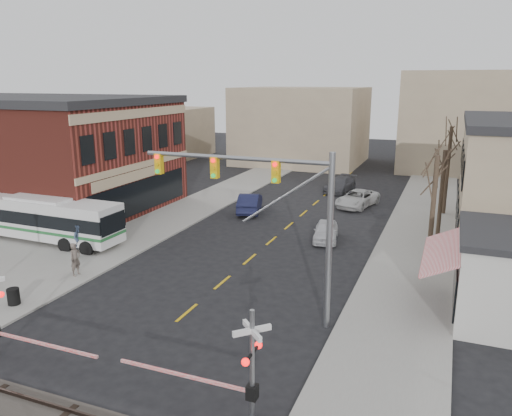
{
  "coord_description": "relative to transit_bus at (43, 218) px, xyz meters",
  "views": [
    {
      "loc": [
        11.26,
        -17.3,
        10.91
      ],
      "look_at": [
        0.61,
        9.54,
        3.5
      ],
      "focal_mm": 35.0,
      "sensor_mm": 36.0,
      "label": 1
    }
  ],
  "objects": [
    {
      "name": "tree_east_a",
      "position": [
        25.11,
        3.91,
        1.77
      ],
      "size": [
        0.28,
        0.28,
        6.75
      ],
      "color": "#382B21",
      "rests_on": "sidewalk_east"
    },
    {
      "name": "traffic_signal_mast",
      "position": [
        18.61,
        -4.92,
        3.97
      ],
      "size": [
        9.21,
        0.3,
        8.0
      ],
      "color": "gray",
      "rests_on": "ground"
    },
    {
      "name": "sidewalk_west",
      "position": [
        5.11,
        11.91,
        -1.67
      ],
      "size": [
        5.0,
        60.0,
        0.12
      ],
      "primitive_type": "cube",
      "color": "gray",
      "rests_on": "ground"
    },
    {
      "name": "ground",
      "position": [
        14.61,
        -8.09,
        -1.73
      ],
      "size": [
        160.0,
        160.0,
        0.0
      ],
      "primitive_type": "plane",
      "color": "black",
      "rests_on": "ground"
    },
    {
      "name": "pedestrian_far",
      "position": [
        4.16,
        -1.27,
        -0.66
      ],
      "size": [
        1.16,
        1.08,
        1.9
      ],
      "primitive_type": "imported",
      "rotation": [
        0.0,
        0.0,
        0.52
      ],
      "color": "#3A4A66",
      "rests_on": "sidewalk_west"
    },
    {
      "name": "car_d",
      "position": [
        15.61,
        23.54,
        -1.0
      ],
      "size": [
        2.82,
        5.27,
        1.45
      ],
      "primitive_type": "imported",
      "rotation": [
        0.0,
        0.0,
        -0.16
      ],
      "color": "#3F3F44",
      "rests_on": "ground"
    },
    {
      "name": "car_b",
      "position": [
        10.18,
        12.73,
        -0.92
      ],
      "size": [
        2.99,
        5.19,
        1.62
      ],
      "primitive_type": "imported",
      "rotation": [
        0.0,
        0.0,
        3.42
      ],
      "color": "#161837",
      "rests_on": "ground"
    },
    {
      "name": "sidewalk_east",
      "position": [
        24.11,
        11.91,
        -1.67
      ],
      "size": [
        5.0,
        60.0,
        0.12
      ],
      "primitive_type": "cube",
      "color": "gray",
      "rests_on": "ground"
    },
    {
      "name": "car_a",
      "position": [
        18.11,
        7.46,
        -1.05
      ],
      "size": [
        2.28,
        4.22,
        1.36
      ],
      "primitive_type": "imported",
      "rotation": [
        0.0,
        0.0,
        0.17
      ],
      "color": "silver",
      "rests_on": "ground"
    },
    {
      "name": "transit_bus",
      "position": [
        0.0,
        0.0,
        0.0
      ],
      "size": [
        11.87,
        2.79,
        3.05
      ],
      "color": "silver",
      "rests_on": "ground"
    },
    {
      "name": "tree_east_b",
      "position": [
        25.41,
        9.91,
        1.54
      ],
      "size": [
        0.28,
        0.28,
        6.3
      ],
      "color": "#382B21",
      "rests_on": "sidewalk_east"
    },
    {
      "name": "rr_crossing_east",
      "position": [
        20.1,
        -12.26,
        0.24
      ],
      "size": [
        5.6,
        1.36,
        4.0
      ],
      "color": "gray",
      "rests_on": "ground"
    },
    {
      "name": "pedestrian_near",
      "position": [
        6.53,
        -4.42,
        -0.66
      ],
      "size": [
        0.51,
        0.73,
        1.9
      ],
      "primitive_type": "imported",
      "rotation": [
        0.0,
        0.0,
        1.49
      ],
      "color": "#63574F",
      "rests_on": "sidewalk_west"
    },
    {
      "name": "car_c",
      "position": [
        18.37,
        17.93,
        -1.0
      ],
      "size": [
        3.62,
        5.66,
        1.45
      ],
      "primitive_type": "imported",
      "rotation": [
        0.0,
        0.0,
        -0.25
      ],
      "color": "#B4B4B4",
      "rests_on": "ground"
    },
    {
      "name": "trash_bin",
      "position": [
        6.28,
        -8.61,
        -1.2
      ],
      "size": [
        0.6,
        0.6,
        0.82
      ],
      "primitive_type": "cylinder",
      "color": "black",
      "rests_on": "sidewalk_west"
    },
    {
      "name": "tree_east_c",
      "position": [
        25.61,
        17.91,
        1.99
      ],
      "size": [
        0.28,
        0.28,
        7.2
      ],
      "color": "#382B21",
      "rests_on": "sidewalk_east"
    }
  ]
}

